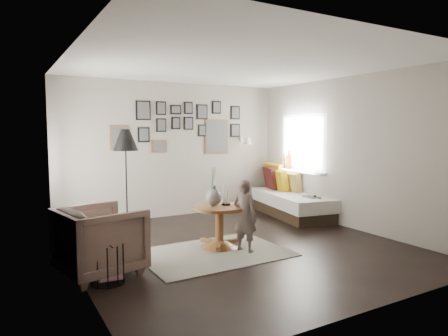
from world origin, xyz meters
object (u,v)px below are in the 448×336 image
vase (214,194)px  demijohn_large (315,212)px  demijohn_small (320,214)px  magazine_basket (108,264)px  child (245,216)px  armchair (100,240)px  daybed (289,200)px  floor_lamp (126,144)px  pedestal_table (219,228)px

vase → demijohn_large: size_ratio=1.10×
demijohn_large → demijohn_small: bearing=-86.1°
magazine_basket → demijohn_large: demijohn_large is taller
vase → child: vase is taller
demijohn_large → demijohn_small: demijohn_large is taller
armchair → child: (1.94, -0.11, 0.10)m
daybed → demijohn_small: 0.88m
demijohn_large → floor_lamp: bearing=164.7°
armchair → demijohn_small: (4.00, 0.61, -0.23)m
magazine_basket → demijohn_small: size_ratio=0.96×
child → vase: bearing=14.4°
vase → magazine_basket: (-1.64, -0.58, -0.56)m
magazine_basket → child: bearing=6.2°
floor_lamp → child: (1.15, -1.72, -0.96)m
pedestal_table → daybed: size_ratio=0.37×
demijohn_large → demijohn_small: (0.01, -0.12, -0.02)m
armchair → demijohn_large: armchair is taller
pedestal_table → child: 0.46m
pedestal_table → demijohn_large: pedestal_table is taller
pedestal_table → vase: size_ratio=1.40×
demijohn_large → pedestal_table: bearing=-167.7°
vase → demijohn_small: vase is taller
child → magazine_basket: bearing=72.4°
pedestal_table → demijohn_small: bearing=9.3°
magazine_basket → demijohn_large: size_ratio=0.88×
armchair → demijohn_large: 4.06m
daybed → vase: bearing=-142.6°
pedestal_table → child: (0.21, -0.35, 0.22)m
vase → floor_lamp: (-0.86, 1.35, 0.68)m
armchair → floor_lamp: bearing=-37.5°
magazine_basket → vase: bearing=19.4°
floor_lamp → magazine_basket: bearing=-112.0°
demijohn_small → vase: bearing=-171.5°
daybed → demijohn_large: 0.76m
vase → armchair: (-1.65, -0.26, -0.38)m
pedestal_table → armchair: (-1.73, -0.24, 0.12)m
armchair → magazine_basket: size_ratio=1.99×
child → demijohn_large: bearing=-91.5°
floor_lamp → demijohn_large: floor_lamp is taller
child → daybed: bearing=-76.2°
magazine_basket → demijohn_large: 4.13m
vase → child: (0.29, -0.37, -0.28)m
pedestal_table → demijohn_large: bearing=12.3°
vase → armchair: vase is taller
pedestal_table → magazine_basket: (-1.72, -0.56, -0.06)m
armchair → child: bearing=-104.8°
demijohn_large → demijohn_small: 0.12m
daybed → magazine_basket: (-4.00, -1.80, -0.09)m
armchair → magazine_basket: armchair is taller
magazine_basket → demijohn_small: demijohn_small is taller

